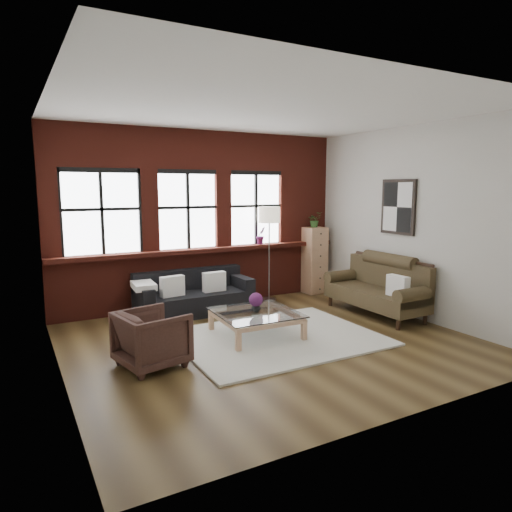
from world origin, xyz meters
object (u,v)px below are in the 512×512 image
vase (256,307)px  floor_lamp (269,250)px  dark_sofa (194,293)px  drawer_chest (314,260)px  vintage_settee (375,285)px  coffee_table (256,324)px  armchair (152,339)px

vase → floor_lamp: 2.25m
dark_sofa → drawer_chest: (2.77, 0.32, 0.33)m
vintage_settee → coffee_table: (-2.37, -0.04, -0.33)m
armchair → drawer_chest: drawer_chest is taller
vintage_settee → floor_lamp: bearing=122.3°
drawer_chest → floor_lamp: (-1.16, -0.14, 0.30)m
coffee_table → floor_lamp: size_ratio=0.58×
vase → floor_lamp: bearing=54.6°
vintage_settee → floor_lamp: size_ratio=0.98×
armchair → vase: (1.66, 0.38, 0.09)m
armchair → coffee_table: armchair is taller
vintage_settee → armchair: (-4.03, -0.43, -0.17)m
armchair → floor_lamp: size_ratio=0.39×
vase → drawer_chest: bearing=38.4°
armchair → vase: size_ratio=5.37×
dark_sofa → armchair: bearing=-123.6°
coffee_table → dark_sofa: bearing=102.0°
coffee_table → drawer_chest: size_ratio=0.83×
vintage_settee → armchair: 4.06m
dark_sofa → coffee_table: size_ratio=1.74×
dark_sofa → armchair: size_ratio=2.59×
vintage_settee → drawer_chest: (0.06, 1.88, 0.17)m
vase → drawer_chest: drawer_chest is taller
floor_lamp → coffee_table: bearing=-125.4°
vintage_settee → vase: bearing=-178.9°
floor_lamp → armchair: bearing=-143.5°
vase → armchair: bearing=-167.0°
armchair → vase: bearing=-89.0°
dark_sofa → floor_lamp: floor_lamp is taller
vintage_settee → coffee_table: vintage_settee is taller
drawer_chest → dark_sofa: bearing=-173.4°
dark_sofa → coffee_table: dark_sofa is taller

